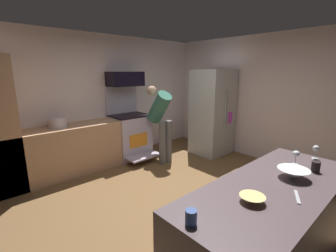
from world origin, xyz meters
The scene contains 17 objects.
ground_plane centered at (0.00, 0.00, -0.01)m, with size 5.20×4.80×0.02m, color brown.
wall_back centered at (0.00, 2.34, 1.30)m, with size 5.20×0.12×2.60m, color silver.
wall_right centered at (2.54, 0.00, 1.30)m, with size 0.12×4.80×2.60m, color silver.
lower_cabinet_run centered at (-0.90, 1.98, 0.45)m, with size 2.40×0.60×0.90m, color tan.
oven_range centered at (0.46, 1.97, 0.51)m, with size 0.76×0.98×1.55m.
microwave centered at (0.46, 2.06, 1.70)m, with size 0.74×0.38×0.30m, color black.
refrigerator centered at (2.03, 0.95, 0.95)m, with size 0.83×0.74×1.90m.
person_cook centered at (0.81, 1.33, 0.93)m, with size 0.31×0.65×1.56m.
counter_island centered at (-0.30, -1.50, 0.45)m, with size 2.08×0.80×0.90m, color #534448.
mixing_bowl_large centered at (-0.05, -1.55, 0.94)m, with size 0.28×0.28×0.09m, color white.
mixing_bowl_small centered at (-0.71, -1.51, 0.93)m, with size 0.19×0.19×0.05m, color #E6C374.
wine_glass_near centered at (0.65, -1.53, 1.02)m, with size 0.07×0.07×0.16m.
wine_glass_mid centered at (0.31, -1.45, 1.01)m, with size 0.07×0.07×0.15m.
mug_coffee centered at (0.26, -1.65, 0.95)m, with size 0.08×0.08×0.10m, color black.
mug_tea centered at (-1.24, -1.37, 0.95)m, with size 0.08×0.08×0.10m, color #38508A.
knife_chef centered at (-0.38, -1.71, 0.90)m, with size 0.22×0.02×0.01m, color #B7BABF.
stock_pot centered at (-1.00, 1.98, 0.99)m, with size 0.30×0.30×0.19m, color #C0B8BE.
Camera 1 is at (-2.23, -2.25, 1.86)m, focal length 24.92 mm.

